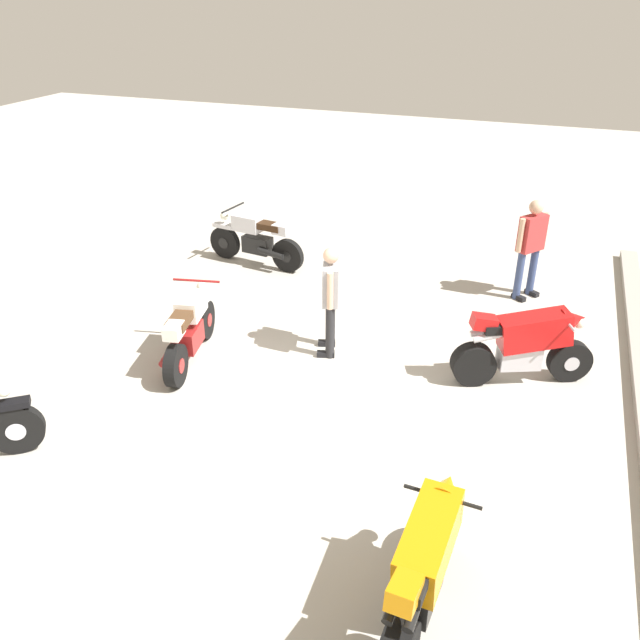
% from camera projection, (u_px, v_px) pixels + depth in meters
% --- Properties ---
extents(ground_plane, '(40.00, 40.00, 0.00)m').
position_uv_depth(ground_plane, '(276.00, 401.00, 8.71)').
color(ground_plane, '#B7B2A8').
extents(motorcycle_cream_vintage, '(1.94, 0.74, 1.07)m').
position_uv_depth(motorcycle_cream_vintage, '(189.00, 330.00, 9.42)').
color(motorcycle_cream_vintage, black).
rests_on(motorcycle_cream_vintage, ground).
extents(motorcycle_orange_sportbike, '(1.96, 0.70, 1.14)m').
position_uv_depth(motorcycle_orange_sportbike, '(424.00, 566.00, 5.53)').
color(motorcycle_orange_sportbike, black).
rests_on(motorcycle_orange_sportbike, ground).
extents(motorcycle_red_sportbike, '(1.02, 1.86, 1.14)m').
position_uv_depth(motorcycle_red_sportbike, '(525.00, 344.00, 8.85)').
color(motorcycle_red_sportbike, black).
rests_on(motorcycle_red_sportbike, ground).
extents(motorcycle_silver_cruiser, '(0.75, 2.08, 1.09)m').
position_uv_depth(motorcycle_silver_cruiser, '(256.00, 239.00, 12.56)').
color(motorcycle_silver_cruiser, black).
rests_on(motorcycle_silver_cruiser, ground).
extents(person_in_red_shirt, '(0.59, 0.52, 1.74)m').
position_uv_depth(person_in_red_shirt, '(531.00, 243.00, 11.08)').
color(person_in_red_shirt, '#384772').
rests_on(person_in_red_shirt, ground).
extents(person_in_gray_shirt, '(0.64, 0.42, 1.66)m').
position_uv_depth(person_in_gray_shirt, '(330.00, 295.00, 9.42)').
color(person_in_gray_shirt, '#262628').
rests_on(person_in_gray_shirt, ground).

